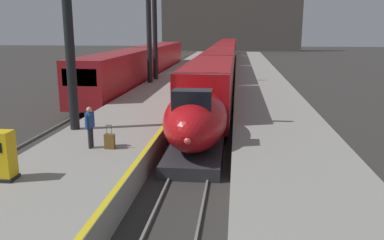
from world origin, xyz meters
TOP-DOWN VIEW (x-y plane):
  - platform_left at (-4.05, 24.75)m, footprint 4.80×110.00m
  - platform_right at (4.05, 24.75)m, footprint 4.80×110.00m
  - platform_left_safety_stripe at (-1.77, 24.75)m, footprint 0.20×107.80m
  - rail_main_left at (-0.75, 27.50)m, footprint 0.08×110.00m
  - rail_main_right at (0.75, 27.50)m, footprint 0.08×110.00m
  - rail_secondary_left at (-8.85, 27.50)m, footprint 0.08×110.00m
  - rail_secondary_right at (-7.35, 27.50)m, footprint 0.08×110.00m
  - highspeed_train_main at (0.00, 46.46)m, footprint 2.92×74.86m
  - regional_train_adjacent at (-8.10, 37.88)m, footprint 2.85×36.60m
  - station_column_mid at (-5.90, 13.49)m, footprint 4.00×0.68m
  - station_column_far at (-5.90, 30.48)m, footprint 4.00×0.68m
  - station_column_distant at (-5.90, 33.01)m, footprint 4.00×0.68m
  - passenger_near_edge at (-4.02, 10.57)m, footprint 0.28×0.56m
  - rolling_suitcase at (-3.23, 10.55)m, footprint 0.40×0.22m
  - ticket_machine_yellow at (-5.55, 6.92)m, footprint 0.76×0.62m
  - terminus_back_wall at (0.00, 102.00)m, footprint 36.00×2.00m

SIDE VIEW (x-z plane):
  - rail_main_left at x=-0.75m, z-range 0.00..0.12m
  - rail_main_right at x=0.75m, z-range 0.00..0.12m
  - rail_secondary_left at x=-8.85m, z-range 0.00..0.12m
  - rail_secondary_right at x=-7.35m, z-range 0.00..0.12m
  - platform_left at x=-4.05m, z-range 0.00..1.05m
  - platform_right at x=4.05m, z-range 0.00..1.05m
  - platform_left_safety_stripe at x=-1.77m, z-range 1.05..1.06m
  - rolling_suitcase at x=-3.23m, z-range 0.86..1.85m
  - ticket_machine_yellow at x=-5.55m, z-range 0.99..2.59m
  - highspeed_train_main at x=0.00m, z-range 0.18..3.78m
  - passenger_near_edge at x=-4.02m, z-range 1.19..2.88m
  - regional_train_adjacent at x=-8.10m, z-range 0.23..4.03m
  - station_column_distant at x=-5.90m, z-range 1.96..10.49m
  - station_column_far at x=-5.90m, z-range 2.00..11.81m
  - terminus_back_wall at x=0.00m, z-range 0.00..14.00m
  - station_column_mid at x=-5.90m, z-range 2.01..12.00m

